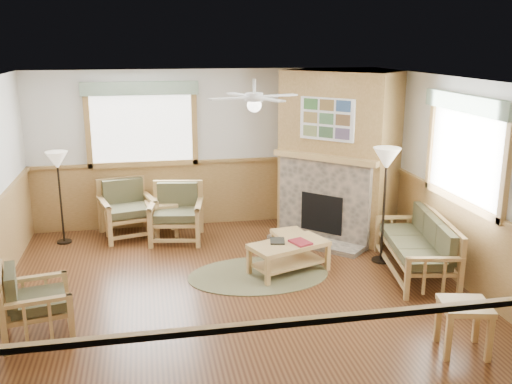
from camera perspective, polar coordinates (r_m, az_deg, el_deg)
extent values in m
cube|color=#502D16|center=(7.48, -2.01, -10.11)|extent=(6.00, 6.00, 0.01)
cube|color=white|center=(6.79, -2.22, 11.03)|extent=(6.00, 6.00, 0.01)
cube|color=silver|center=(9.92, -4.84, 4.37)|extent=(6.00, 0.02, 2.70)
cube|color=silver|center=(4.25, 4.37, -10.37)|extent=(6.00, 0.02, 2.70)
cube|color=silver|center=(8.03, 19.54, 1.03)|extent=(0.02, 6.00, 2.70)
cylinder|color=brown|center=(8.00, 0.25, -8.29)|extent=(2.57, 2.57, 0.01)
cube|color=maroon|center=(7.94, 4.47, -4.93)|extent=(0.31, 0.36, 0.03)
cube|color=black|center=(7.98, 2.15, -4.83)|extent=(0.25, 0.30, 0.03)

